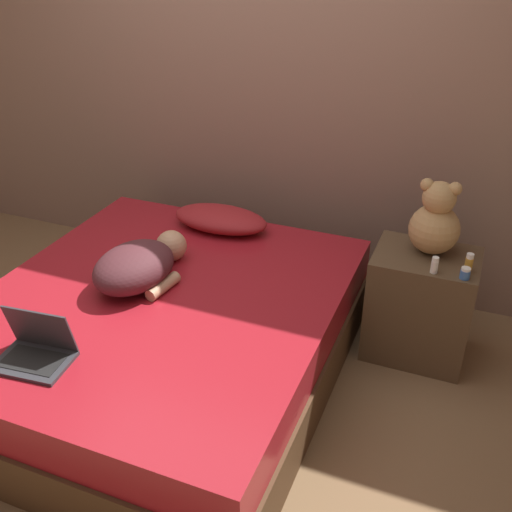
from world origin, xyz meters
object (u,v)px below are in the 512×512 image
object	(u,v)px
person_lying	(139,265)
laptop	(36,349)
bottle_white	(435,265)
pillow	(221,219)
teddy_bear	(435,222)
bottle_blue	(465,273)
bottle_amber	(469,263)

from	to	relation	value
person_lying	laptop	size ratio (longest dim) A/B	1.95
person_lying	bottle_white	size ratio (longest dim) A/B	7.61
laptop	bottle_white	bearing A→B (deg)	31.99
pillow	teddy_bear	size ratio (longest dim) A/B	1.47
laptop	bottle_blue	bearing A→B (deg)	29.41
pillow	person_lying	xyz separation A→B (m)	(-0.12, -0.69, 0.04)
pillow	person_lying	size ratio (longest dim) A/B	0.90
bottle_blue	bottle_amber	world-z (taller)	bottle_amber
pillow	person_lying	distance (m)	0.70
pillow	bottle_blue	bearing A→B (deg)	-10.06
person_lying	bottle_blue	size ratio (longest dim) A/B	11.13
laptop	bottle_blue	xyz separation A→B (m)	(1.58, 1.12, 0.09)
person_lying	laptop	world-z (taller)	laptop
person_lying	bottle_white	world-z (taller)	person_lying
person_lying	bottle_amber	size ratio (longest dim) A/B	6.28
pillow	laptop	distance (m)	1.38
pillow	bottle_white	bearing A→B (deg)	-11.18
teddy_bear	pillow	bearing A→B (deg)	178.20
pillow	bottle_blue	distance (m)	1.40
pillow	bottle_blue	size ratio (longest dim) A/B	10.04
person_lying	bottle_white	distance (m)	1.43
bottle_blue	laptop	bearing A→B (deg)	-144.62
bottle_white	teddy_bear	bearing A→B (deg)	101.43
person_lying	laptop	xyz separation A→B (m)	(-0.08, -0.68, -0.05)
bottle_amber	laptop	bearing A→B (deg)	-143.27
bottle_white	bottle_amber	xyz separation A→B (m)	(0.15, 0.06, 0.01)
teddy_bear	bottle_amber	world-z (taller)	teddy_bear
person_lying	bottle_blue	xyz separation A→B (m)	(1.50, 0.44, 0.04)
teddy_bear	laptop	bearing A→B (deg)	-136.42
laptop	bottle_amber	world-z (taller)	laptop
laptop	bottle_white	distance (m)	1.83
laptop	teddy_bear	size ratio (longest dim) A/B	0.84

